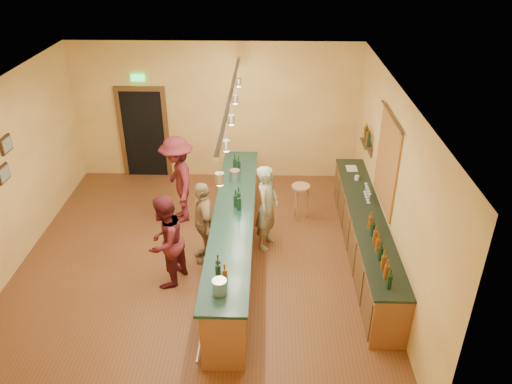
{
  "coord_description": "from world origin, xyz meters",
  "views": [
    {
      "loc": [
        1.2,
        -7.32,
        5.51
      ],
      "look_at": [
        1.0,
        0.2,
        1.35
      ],
      "focal_mm": 35.0,
      "sensor_mm": 36.0,
      "label": 1
    }
  ],
  "objects_px": {
    "customer_b": "(203,222)",
    "bartender": "(267,207)",
    "customer_c": "(178,180)",
    "bar_stool": "(301,192)",
    "back_counter": "(365,236)",
    "customer_a": "(165,242)",
    "tasting_bar": "(234,234)"
  },
  "relations": [
    {
      "from": "customer_b",
      "to": "bar_stool",
      "type": "height_order",
      "value": "customer_b"
    },
    {
      "from": "tasting_bar",
      "to": "customer_c",
      "type": "relative_size",
      "value": 2.8
    },
    {
      "from": "customer_a",
      "to": "customer_c",
      "type": "xyz_separation_m",
      "value": [
        -0.12,
        2.05,
        0.08
      ]
    },
    {
      "from": "back_counter",
      "to": "customer_b",
      "type": "distance_m",
      "value": 2.91
    },
    {
      "from": "customer_a",
      "to": "bar_stool",
      "type": "relative_size",
      "value": 2.14
    },
    {
      "from": "tasting_bar",
      "to": "customer_b",
      "type": "height_order",
      "value": "customer_b"
    },
    {
      "from": "back_counter",
      "to": "customer_c",
      "type": "height_order",
      "value": "customer_c"
    },
    {
      "from": "customer_b",
      "to": "bar_stool",
      "type": "bearing_deg",
      "value": 109.94
    },
    {
      "from": "bartender",
      "to": "customer_c",
      "type": "relative_size",
      "value": 0.91
    },
    {
      "from": "back_counter",
      "to": "bartender",
      "type": "distance_m",
      "value": 1.84
    },
    {
      "from": "tasting_bar",
      "to": "customer_b",
      "type": "bearing_deg",
      "value": 167.62
    },
    {
      "from": "customer_c",
      "to": "tasting_bar",
      "type": "bearing_deg",
      "value": 18.84
    },
    {
      "from": "back_counter",
      "to": "customer_a",
      "type": "height_order",
      "value": "customer_a"
    },
    {
      "from": "bar_stool",
      "to": "tasting_bar",
      "type": "bearing_deg",
      "value": -129.12
    },
    {
      "from": "tasting_bar",
      "to": "customer_a",
      "type": "relative_size",
      "value": 3.09
    },
    {
      "from": "back_counter",
      "to": "customer_c",
      "type": "xyz_separation_m",
      "value": [
        -3.56,
        1.29,
        0.42
      ]
    },
    {
      "from": "customer_c",
      "to": "back_counter",
      "type": "bearing_deg",
      "value": 49.49
    },
    {
      "from": "bar_stool",
      "to": "bartender",
      "type": "bearing_deg",
      "value": -124.66
    },
    {
      "from": "customer_b",
      "to": "customer_c",
      "type": "bearing_deg",
      "value": -172.2
    },
    {
      "from": "customer_c",
      "to": "customer_a",
      "type": "bearing_deg",
      "value": -17.39
    },
    {
      "from": "customer_b",
      "to": "bartender",
      "type": "bearing_deg",
      "value": 93.27
    },
    {
      "from": "tasting_bar",
      "to": "bar_stool",
      "type": "xyz_separation_m",
      "value": [
        1.25,
        1.54,
        0.02
      ]
    },
    {
      "from": "customer_c",
      "to": "bar_stool",
      "type": "relative_size",
      "value": 2.36
    },
    {
      "from": "back_counter",
      "to": "tasting_bar",
      "type": "distance_m",
      "value": 2.36
    },
    {
      "from": "bartender",
      "to": "customer_b",
      "type": "height_order",
      "value": "bartender"
    },
    {
      "from": "bartender",
      "to": "back_counter",
      "type": "bearing_deg",
      "value": -82.33
    },
    {
      "from": "tasting_bar",
      "to": "back_counter",
      "type": "bearing_deg",
      "value": 4.41
    },
    {
      "from": "bartender",
      "to": "bar_stool",
      "type": "relative_size",
      "value": 2.15
    },
    {
      "from": "tasting_bar",
      "to": "customer_a",
      "type": "distance_m",
      "value": 1.26
    },
    {
      "from": "customer_a",
      "to": "customer_b",
      "type": "relative_size",
      "value": 1.06
    },
    {
      "from": "customer_b",
      "to": "customer_c",
      "type": "distance_m",
      "value": 1.51
    },
    {
      "from": "bartender",
      "to": "tasting_bar",
      "type": "bearing_deg",
      "value": 154.29
    }
  ]
}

